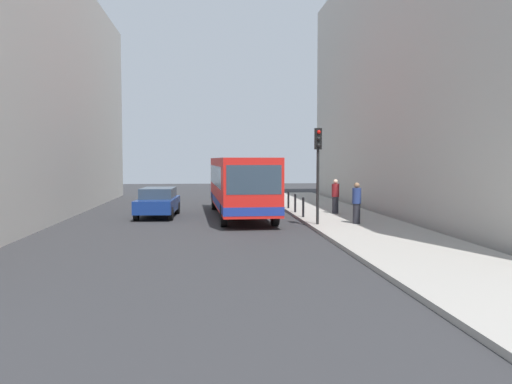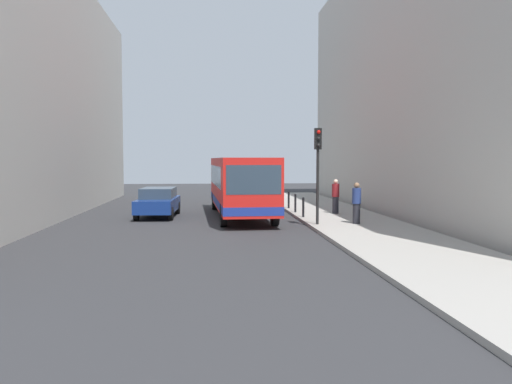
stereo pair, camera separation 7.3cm
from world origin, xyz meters
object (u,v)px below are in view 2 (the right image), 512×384
(traffic_light, at_px, (318,158))
(bollard_far, at_px, (289,200))
(pedestrian_mid_sidewalk, at_px, (336,196))
(bollard_farthest, at_px, (283,197))
(car_beside_bus, at_px, (158,202))
(bollard_mid, at_px, (295,203))
(bus, at_px, (240,183))
(bollard_near, at_px, (303,207))
(car_behind_bus, at_px, (241,189))
(pedestrian_near_signal, at_px, (357,203))

(traffic_light, distance_m, bollard_far, 7.83)
(pedestrian_mid_sidewalk, bearing_deg, bollard_farthest, -165.22)
(car_beside_bus, distance_m, bollard_far, 7.56)
(pedestrian_mid_sidewalk, bearing_deg, bollard_far, -152.88)
(traffic_light, xyz_separation_m, pedestrian_mid_sidewalk, (1.85, 4.35, -1.97))
(traffic_light, bearing_deg, bollard_mid, 91.11)
(bus, height_order, bollard_far, bus)
(bollard_far, bearing_deg, bollard_near, -90.00)
(car_beside_bus, relative_size, bollard_near, 4.72)
(traffic_light, bearing_deg, car_behind_bus, 98.61)
(bus, xyz_separation_m, car_behind_bus, (0.72, 10.54, -0.94))
(car_behind_bus, xyz_separation_m, pedestrian_mid_sidewalk, (4.17, -10.93, 0.25))
(bollard_mid, bearing_deg, traffic_light, -88.89)
(bollard_farthest, bearing_deg, car_beside_bus, -145.40)
(bus, distance_m, bollard_farthest, 5.94)
(bollard_mid, bearing_deg, car_beside_bus, -177.84)
(car_beside_bus, distance_m, bollard_farthest, 8.63)
(pedestrian_mid_sidewalk, bearing_deg, traffic_light, -28.10)
(bus, bearing_deg, traffic_light, 120.37)
(car_beside_bus, bearing_deg, bollard_far, -157.15)
(bollard_near, height_order, bollard_far, same)
(bollard_near, xyz_separation_m, bollard_mid, (0.00, 2.32, 0.00))
(bus, distance_m, pedestrian_mid_sidewalk, 4.95)
(bollard_far, height_order, pedestrian_mid_sidewalk, pedestrian_mid_sidewalk)
(car_behind_bus, height_order, bollard_farthest, car_behind_bus)
(car_beside_bus, distance_m, bollard_near, 7.39)
(bollard_farthest, bearing_deg, traffic_light, -89.41)
(traffic_light, relative_size, bollard_farthest, 4.32)
(car_behind_bus, bearing_deg, pedestrian_near_signal, 105.75)
(bollard_mid, xyz_separation_m, bollard_farthest, (0.00, 4.63, 0.00))
(bollard_near, height_order, pedestrian_mid_sidewalk, pedestrian_mid_sidewalk)
(traffic_light, bearing_deg, bollard_farthest, 90.59)
(bus, distance_m, car_beside_bus, 4.28)
(bollard_near, bearing_deg, pedestrian_near_signal, -56.63)
(car_beside_bus, height_order, traffic_light, traffic_light)
(car_beside_bus, xyz_separation_m, bollard_mid, (7.10, 0.27, -0.16))
(traffic_light, xyz_separation_m, pedestrian_near_signal, (1.72, 0.06, -1.96))
(bollard_mid, bearing_deg, pedestrian_mid_sidewalk, -22.10)
(traffic_light, height_order, bollard_farthest, traffic_light)
(car_beside_bus, xyz_separation_m, bollard_far, (7.10, 2.58, -0.16))
(traffic_light, bearing_deg, car_beside_bus, 145.89)
(bollard_near, distance_m, bollard_mid, 2.32)
(bollard_far, bearing_deg, pedestrian_near_signal, -76.16)
(bollard_far, relative_size, pedestrian_near_signal, 0.53)
(pedestrian_near_signal, xyz_separation_m, pedestrian_mid_sidewalk, (0.13, 4.29, -0.01))
(bollard_farthest, bearing_deg, pedestrian_near_signal, -79.37)
(car_beside_bus, bearing_deg, bollard_near, 166.78)
(pedestrian_near_signal, bearing_deg, bollard_farthest, 66.22)
(bollard_farthest, distance_m, pedestrian_near_signal, 9.89)
(car_beside_bus, height_order, car_behind_bus, same)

